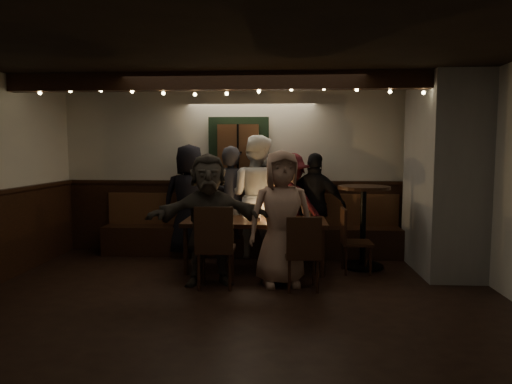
# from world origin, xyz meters

# --- Properties ---
(room) EXTENTS (6.02, 5.01, 2.62)m
(room) POSITION_xyz_m (1.07, 1.42, 1.07)
(room) COLOR black
(room) RESTS_ON ground
(dining_table) EXTENTS (1.93, 0.83, 0.83)m
(dining_table) POSITION_xyz_m (0.12, 1.40, 0.63)
(dining_table) COLOR black
(dining_table) RESTS_ON ground
(chair_near_left) EXTENTS (0.46, 0.46, 0.99)m
(chair_near_left) POSITION_xyz_m (-0.29, 0.49, 0.56)
(chair_near_left) COLOR black
(chair_near_left) RESTS_ON ground
(chair_near_right) EXTENTS (0.43, 0.43, 0.88)m
(chair_near_right) POSITION_xyz_m (0.74, 0.46, 0.50)
(chair_near_right) COLOR black
(chair_near_right) RESTS_ON ground
(chair_end) EXTENTS (0.40, 0.40, 0.87)m
(chair_end) POSITION_xyz_m (1.41, 1.32, 0.49)
(chair_end) COLOR black
(chair_end) RESTS_ON ground
(high_top) EXTENTS (0.72, 0.72, 1.14)m
(high_top) POSITION_xyz_m (1.62, 1.60, 0.72)
(high_top) COLOR black
(high_top) RESTS_ON ground
(person_a) EXTENTS (0.87, 0.58, 1.72)m
(person_a) POSITION_xyz_m (-0.93, 2.14, 0.86)
(person_a) COLOR black
(person_a) RESTS_ON ground
(person_b) EXTENTS (0.71, 0.56, 1.70)m
(person_b) POSITION_xyz_m (-0.29, 2.15, 0.85)
(person_b) COLOR #292932
(person_b) RESTS_ON ground
(person_c) EXTENTS (1.10, 0.98, 1.86)m
(person_c) POSITION_xyz_m (0.09, 2.14, 0.93)
(person_c) COLOR white
(person_c) RESTS_ON ground
(person_d) EXTENTS (1.16, 0.90, 1.59)m
(person_d) POSITION_xyz_m (0.61, 2.08, 0.79)
(person_d) COLOR #400F14
(person_d) RESTS_ON ground
(person_e) EXTENTS (1.01, 0.68, 1.59)m
(person_e) POSITION_xyz_m (0.99, 2.12, 0.80)
(person_e) COLOR black
(person_e) RESTS_ON ground
(person_f) EXTENTS (1.55, 0.75, 1.60)m
(person_f) POSITION_xyz_m (-0.40, 0.70, 0.80)
(person_f) COLOR #39342E
(person_f) RESTS_ON ground
(person_g) EXTENTS (0.89, 0.67, 1.64)m
(person_g) POSITION_xyz_m (0.49, 0.71, 0.82)
(person_g) COLOR tan
(person_g) RESTS_ON ground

